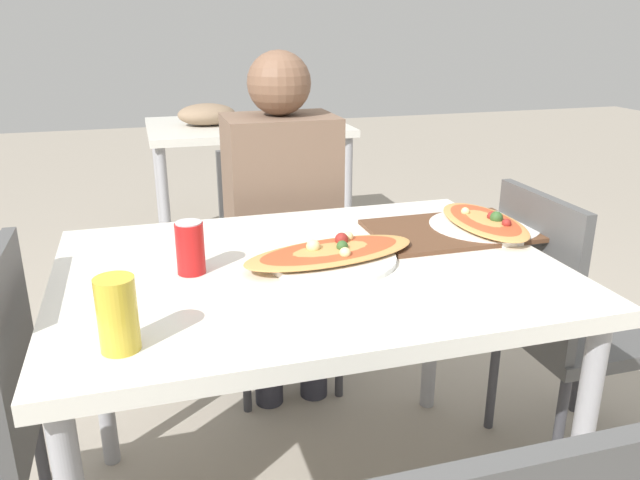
% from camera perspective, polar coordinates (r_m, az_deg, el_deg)
% --- Properties ---
extents(dining_table, '(1.19, 0.87, 0.75)m').
position_cam_1_polar(dining_table, '(1.54, -1.00, -4.84)').
color(dining_table, silver).
rests_on(dining_table, ground_plane).
extents(chair_far_seated, '(0.40, 0.40, 0.86)m').
position_cam_1_polar(chair_far_seated, '(2.32, -3.98, -1.40)').
color(chair_far_seated, '#4C4C4C').
rests_on(chair_far_seated, ground_plane).
extents(chair_side_right, '(0.40, 0.40, 0.86)m').
position_cam_1_polar(chair_side_right, '(1.99, 21.33, -6.53)').
color(chair_side_right, '#4C4C4C').
rests_on(chair_side_right, ground_plane).
extents(person_seated, '(0.37, 0.29, 1.22)m').
position_cam_1_polar(person_seated, '(2.15, -3.46, 3.33)').
color(person_seated, '#2D2D38').
rests_on(person_seated, ground_plane).
extents(pizza_main, '(0.47, 0.32, 0.06)m').
position_cam_1_polar(pizza_main, '(1.53, 1.00, -1.31)').
color(pizza_main, white).
rests_on(pizza_main, dining_table).
extents(soda_can, '(0.07, 0.07, 0.12)m').
position_cam_1_polar(soda_can, '(1.48, -11.78, -0.70)').
color(soda_can, red).
rests_on(soda_can, dining_table).
extents(drink_glass, '(0.07, 0.07, 0.14)m').
position_cam_1_polar(drink_glass, '(1.17, -18.03, -6.48)').
color(drink_glass, gold).
rests_on(drink_glass, dining_table).
extents(serving_tray, '(0.44, 0.30, 0.01)m').
position_cam_1_polar(serving_tray, '(1.78, 11.83, 0.85)').
color(serving_tray, brown).
rests_on(serving_tray, dining_table).
extents(pizza_second, '(0.31, 0.38, 0.06)m').
position_cam_1_polar(pizza_second, '(1.82, 14.78, 1.48)').
color(pizza_second, white).
rests_on(pizza_second, dining_table).
extents(background_table, '(1.10, 0.80, 0.87)m').
position_cam_1_polar(background_table, '(3.65, -7.36, 9.61)').
color(background_table, silver).
rests_on(background_table, ground_plane).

